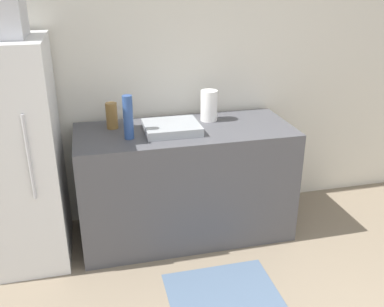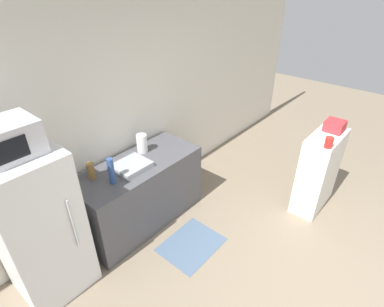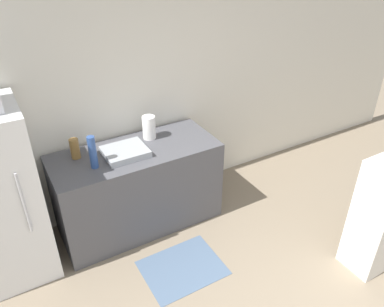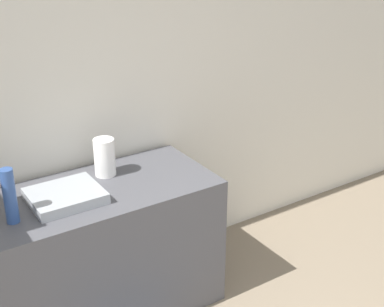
% 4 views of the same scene
% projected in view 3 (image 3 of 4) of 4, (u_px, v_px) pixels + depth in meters
% --- Properties ---
extents(wall_back, '(8.00, 0.06, 2.60)m').
position_uv_depth(wall_back, '(133.00, 89.00, 3.64)').
color(wall_back, silver).
rests_on(wall_back, ground_plane).
extents(counter, '(1.58, 0.67, 0.86)m').
position_uv_depth(counter, '(138.00, 188.00, 3.71)').
color(counter, '#4C4C51').
rests_on(counter, ground_plane).
extents(sink_basin, '(0.39, 0.34, 0.06)m').
position_uv_depth(sink_basin, '(125.00, 152.00, 3.41)').
color(sink_basin, '#9EA3A8').
rests_on(sink_basin, counter).
extents(bottle_tall, '(0.07, 0.07, 0.30)m').
position_uv_depth(bottle_tall, '(93.00, 152.00, 3.17)').
color(bottle_tall, '#2D4C8C').
rests_on(bottle_tall, counter).
extents(bottle_short, '(0.08, 0.08, 0.19)m').
position_uv_depth(bottle_short, '(75.00, 149.00, 3.33)').
color(bottle_short, olive).
rests_on(bottle_short, counter).
extents(paper_towel_roll, '(0.13, 0.13, 0.23)m').
position_uv_depth(paper_towel_roll, '(149.00, 127.00, 3.64)').
color(paper_towel_roll, white).
rests_on(paper_towel_roll, counter).
extents(kitchen_rug, '(0.70, 0.56, 0.01)m').
position_uv_depth(kitchen_rug, '(183.00, 268.00, 3.38)').
color(kitchen_rug, slate).
rests_on(kitchen_rug, ground_plane).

